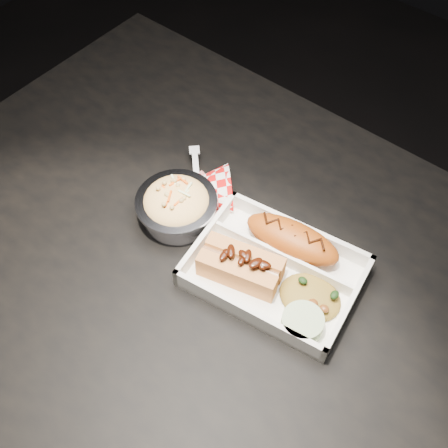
{
  "coord_description": "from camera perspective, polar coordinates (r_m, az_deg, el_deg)",
  "views": [
    {
      "loc": [
        0.27,
        -0.36,
        1.5
      ],
      "look_at": [
        -0.05,
        0.03,
        0.81
      ],
      "focal_mm": 45.0,
      "sensor_mm": 36.0,
      "label": 1
    }
  ],
  "objects": [
    {
      "name": "floor",
      "position": [
        1.59,
        0.7,
        -19.59
      ],
      "size": [
        4.0,
        4.0,
        0.05
      ],
      "primitive_type": "cube",
      "color": "black",
      "rests_on": "ground"
    },
    {
      "name": "dining_table",
      "position": [
        0.95,
        1.1,
        -7.8
      ],
      "size": [
        1.2,
        0.8,
        0.75
      ],
      "color": "black",
      "rests_on": "ground"
    },
    {
      "name": "napkin_fork",
      "position": [
        0.95,
        -2.66,
        3.41
      ],
      "size": [
        0.15,
        0.15,
        0.1
      ],
      "rotation": [
        0.0,
        0.0,
        -0.79
      ],
      "color": "red",
      "rests_on": "dining_table"
    },
    {
      "name": "foil_coleslaw_cup",
      "position": [
        0.91,
        -4.83,
        1.97
      ],
      "size": [
        0.13,
        0.13,
        0.07
      ],
      "color": "silver",
      "rests_on": "dining_table"
    },
    {
      "name": "hotdog",
      "position": [
        0.84,
        1.72,
        -4.18
      ],
      "size": [
        0.13,
        0.09,
        0.06
      ],
      "rotation": [
        0.0,
        0.0,
        0.26
      ],
      "color": "#CC8245",
      "rests_on": "food_tray"
    },
    {
      "name": "fried_rice_mound",
      "position": [
        0.84,
        8.83,
        -6.98
      ],
      "size": [
        0.1,
        0.09,
        0.03
      ],
      "primitive_type": "ellipsoid",
      "rotation": [
        0.0,
        0.0,
        0.15
      ],
      "color": "olive",
      "rests_on": "food_tray"
    },
    {
      "name": "fried_pastry",
      "position": [
        0.87,
        6.94,
        -1.54
      ],
      "size": [
        0.16,
        0.09,
        0.05
      ],
      "primitive_type": "ellipsoid",
      "rotation": [
        0.0,
        0.0,
        0.15
      ],
      "color": "#9E450F",
      "rests_on": "food_tray"
    },
    {
      "name": "cupcake_liner",
      "position": [
        0.81,
        7.94,
        -10.0
      ],
      "size": [
        0.06,
        0.06,
        0.03
      ],
      "primitive_type": "cylinder",
      "color": "#A5BC8E",
      "rests_on": "food_tray"
    },
    {
      "name": "food_tray",
      "position": [
        0.86,
        5.17,
        -4.96
      ],
      "size": [
        0.27,
        0.21,
        0.04
      ],
      "rotation": [
        0.0,
        0.0,
        0.15
      ],
      "color": "white",
      "rests_on": "dining_table"
    }
  ]
}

